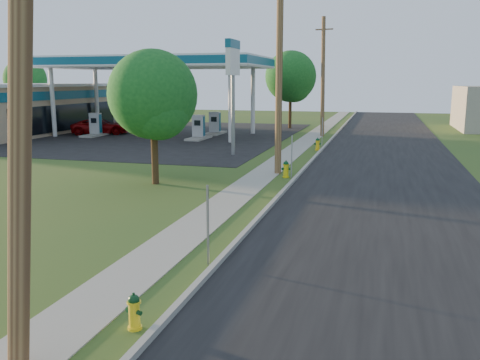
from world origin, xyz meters
name	(u,v)px	position (x,y,z in m)	size (l,w,h in m)	color
ground_plane	(113,347)	(0.00, 0.00, 0.00)	(140.00, 140.00, 0.00)	#2C4D1F
road	(386,217)	(4.50, 10.00, 0.01)	(8.00, 120.00, 0.02)	black
curb	(269,207)	(0.50, 10.00, 0.07)	(0.15, 120.00, 0.15)	gray
sidewalk	(222,206)	(-1.25, 10.00, 0.01)	(1.50, 120.00, 0.03)	gray
forecourt	(135,134)	(-16.00, 32.00, 0.01)	(26.00, 28.00, 0.02)	black
utility_pole_near	(20,54)	(-0.60, -1.00, 4.80)	(1.40, 0.32, 9.48)	brown
utility_pole_mid	(279,70)	(-0.60, 17.00, 4.95)	(1.40, 0.32, 9.80)	brown
utility_pole_far	(323,77)	(-0.60, 35.00, 4.80)	(1.40, 0.32, 9.50)	brown
sign_post_near	(208,225)	(0.25, 4.20, 1.00)	(0.05, 0.04, 2.00)	gray
sign_post_mid	(292,157)	(0.25, 16.00, 1.00)	(0.05, 0.04, 2.00)	gray
sign_post_far	(322,132)	(0.25, 28.20, 1.00)	(0.05, 0.04, 2.00)	gray
gas_canopy	(154,63)	(-14.00, 32.00, 5.90)	(18.18, 9.18, 6.40)	silver
fuel_pump_nw	(96,127)	(-18.50, 30.00, 0.72)	(1.20, 3.20, 1.90)	gray
fuel_pump_ne	(199,130)	(-9.50, 30.00, 0.72)	(1.20, 3.20, 1.90)	gray
fuel_pump_sw	(120,124)	(-18.50, 34.00, 0.72)	(1.20, 3.20, 1.90)	gray
fuel_pump_se	(215,126)	(-9.50, 34.00, 0.72)	(1.20, 3.20, 1.90)	gray
convenience_store	(23,108)	(-26.98, 32.00, 2.13)	(10.40, 22.40, 4.25)	tan
price_pylon	(233,64)	(-4.50, 22.50, 5.43)	(0.34, 2.04, 6.85)	gray
tree_verge	(154,98)	(-5.20, 13.02, 3.74)	(3.83, 3.83, 5.81)	#342511
tree_lot	(292,78)	(-4.26, 41.28, 4.71)	(4.83, 4.83, 7.31)	#342511
tree_back	(26,81)	(-33.97, 41.50, 4.48)	(4.60, 4.60, 6.96)	#342511
hydrant_near	(134,312)	(0.05, 0.68, 0.34)	(0.36, 0.32, 0.70)	yellow
hydrant_mid	(286,169)	(-0.02, 16.08, 0.40)	(0.43, 0.38, 0.82)	yellow
hydrant_far	(318,144)	(0.20, 26.14, 0.41)	(0.43, 0.38, 0.83)	yellow
car_red	(101,126)	(-18.90, 31.42, 0.67)	(2.22, 4.82, 1.34)	#740405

